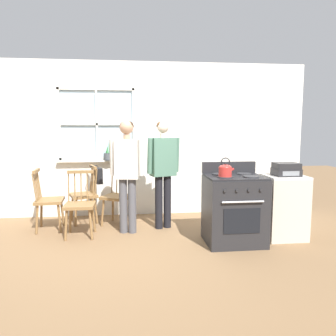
% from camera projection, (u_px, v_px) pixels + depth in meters
% --- Properties ---
extents(ground_plane, '(16.00, 16.00, 0.00)m').
position_uv_depth(ground_plane, '(129.00, 240.00, 4.58)').
color(ground_plane, brown).
extents(wall_back, '(6.40, 0.16, 2.70)m').
position_uv_depth(wall_back, '(131.00, 141.00, 5.79)').
color(wall_back, silver).
rests_on(wall_back, ground_plane).
extents(chair_by_window, '(0.52, 0.53, 0.94)m').
position_uv_depth(chair_by_window, '(85.00, 195.00, 5.40)').
color(chair_by_window, olive).
rests_on(chair_by_window, ground_plane).
extents(chair_near_wall, '(0.42, 0.41, 0.94)m').
position_uv_depth(chair_near_wall, '(80.00, 205.00, 4.71)').
color(chair_near_wall, olive).
rests_on(chair_near_wall, ground_plane).
extents(chair_center_cluster, '(0.56, 0.55, 0.94)m').
position_uv_depth(chair_center_cluster, '(117.00, 197.00, 5.28)').
color(chair_center_cluster, olive).
rests_on(chair_center_cluster, ground_plane).
extents(chair_near_stove, '(0.43, 0.45, 0.94)m').
position_uv_depth(chair_near_stove, '(48.00, 201.00, 4.99)').
color(chair_near_stove, olive).
rests_on(chair_near_stove, ground_plane).
extents(person_elderly_left, '(0.51, 0.27, 1.67)m').
position_uv_depth(person_elderly_left, '(127.00, 166.00, 4.79)').
color(person_elderly_left, '#4C4C51').
rests_on(person_elderly_left, ground_plane).
extents(person_teen_center, '(0.53, 0.32, 1.66)m').
position_uv_depth(person_teen_center, '(163.00, 165.00, 5.02)').
color(person_teen_center, black).
rests_on(person_teen_center, ground_plane).
extents(stove, '(0.77, 0.68, 1.08)m').
position_uv_depth(stove, '(234.00, 209.00, 4.44)').
color(stove, '#232326').
rests_on(stove, ground_plane).
extents(kettle, '(0.21, 0.17, 0.25)m').
position_uv_depth(kettle, '(225.00, 170.00, 4.22)').
color(kettle, red).
rests_on(kettle, stove).
extents(potted_plant, '(0.16, 0.16, 0.33)m').
position_uv_depth(potted_plant, '(108.00, 155.00, 5.69)').
color(potted_plant, '#42474C').
rests_on(potted_plant, wall_back).
extents(handbag, '(0.23, 0.24, 0.31)m').
position_uv_depth(handbag, '(98.00, 175.00, 5.46)').
color(handbag, black).
rests_on(handbag, chair_by_window).
extents(side_counter, '(0.55, 0.50, 0.90)m').
position_uv_depth(side_counter, '(284.00, 207.00, 4.64)').
color(side_counter, beige).
rests_on(side_counter, ground_plane).
extents(stereo, '(0.34, 0.29, 0.18)m').
position_uv_depth(stereo, '(286.00, 169.00, 4.55)').
color(stereo, '#232326').
rests_on(stereo, side_counter).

